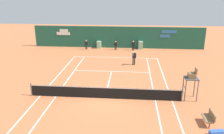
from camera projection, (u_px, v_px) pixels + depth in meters
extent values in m
plane|color=#C67042|center=(105.00, 98.00, 18.39)|extent=(80.00, 80.00, 0.00)
cube|color=white|center=(115.00, 57.00, 29.43)|extent=(10.60, 0.10, 0.01)
cube|color=white|center=(40.00, 96.00, 18.81)|extent=(0.10, 23.40, 0.01)
cube|color=white|center=(56.00, 96.00, 18.71)|extent=(0.10, 23.40, 0.01)
cube|color=white|center=(155.00, 100.00, 18.06)|extent=(0.10, 23.40, 0.01)
cube|color=white|center=(172.00, 101.00, 17.96)|extent=(0.10, 23.40, 0.01)
cube|color=white|center=(112.00, 71.00, 24.43)|extent=(8.00, 0.10, 0.01)
cube|color=white|center=(109.00, 83.00, 21.41)|extent=(0.10, 6.40, 0.01)
cube|color=white|center=(115.00, 58.00, 29.29)|extent=(0.10, 0.24, 0.01)
cylinder|color=#4C4C51|center=(31.00, 90.00, 18.70)|extent=(0.10, 0.10, 1.07)
cylinder|color=#4C4C51|center=(182.00, 95.00, 17.73)|extent=(0.10, 0.10, 1.07)
cube|color=black|center=(105.00, 93.00, 18.23)|extent=(12.00, 0.03, 0.95)
cube|color=white|center=(105.00, 88.00, 18.09)|extent=(12.00, 0.04, 0.06)
cube|color=#1E5642|center=(118.00, 37.00, 33.94)|extent=(25.00, 0.24, 3.15)
cube|color=#2D6BA8|center=(165.00, 36.00, 33.15)|extent=(1.44, 0.02, 0.44)
cube|color=white|center=(64.00, 31.00, 34.18)|extent=(1.25, 0.02, 0.44)
cube|color=white|center=(63.00, 33.00, 34.32)|extent=(2.03, 0.02, 0.44)
cube|color=#2D6BA8|center=(169.00, 32.00, 32.91)|extent=(2.11, 0.02, 0.44)
cube|color=#8CB793|center=(99.00, 45.00, 33.98)|extent=(0.60, 0.70, 1.04)
cube|color=#8CB793|center=(141.00, 45.00, 33.47)|extent=(0.63, 0.70, 1.12)
cylinder|color=#47474C|center=(185.00, 91.00, 17.63)|extent=(0.07, 0.07, 1.73)
cylinder|color=#47474C|center=(183.00, 86.00, 18.48)|extent=(0.07, 0.07, 1.73)
cylinder|color=#47474C|center=(197.00, 91.00, 17.55)|extent=(0.07, 0.07, 1.73)
cylinder|color=#47474C|center=(194.00, 87.00, 18.40)|extent=(0.07, 0.07, 1.73)
cylinder|color=#47474C|center=(184.00, 93.00, 18.16)|extent=(0.04, 0.81, 0.04)
cylinder|color=#47474C|center=(184.00, 87.00, 18.00)|extent=(0.04, 0.81, 0.04)
cube|color=#47474C|center=(191.00, 78.00, 17.73)|extent=(1.00, 1.00, 0.06)
cube|color=olive|center=(192.00, 75.00, 17.66)|extent=(0.52, 0.56, 0.40)
cube|color=olive|center=(196.00, 71.00, 17.51)|extent=(0.06, 0.56, 0.45)
cylinder|color=#38383D|center=(209.00, 126.00, 14.35)|extent=(0.06, 0.06, 0.38)
cylinder|color=#38383D|center=(205.00, 117.00, 15.28)|extent=(0.06, 0.06, 0.38)
cube|color=olive|center=(207.00, 118.00, 14.74)|extent=(0.48, 1.15, 0.08)
cube|color=olive|center=(212.00, 115.00, 14.64)|extent=(0.06, 1.15, 0.42)
cube|color=blue|center=(217.00, 133.00, 13.67)|extent=(0.92, 0.49, 0.32)
sphere|color=blue|center=(224.00, 132.00, 13.73)|extent=(0.29, 0.29, 0.28)
cylinder|color=black|center=(135.00, 61.00, 26.45)|extent=(0.13, 0.13, 0.82)
cylinder|color=black|center=(133.00, 61.00, 26.42)|extent=(0.13, 0.13, 0.82)
cube|color=black|center=(134.00, 56.00, 26.21)|extent=(0.41, 0.29, 0.57)
sphere|color=#8C664C|center=(134.00, 52.00, 26.09)|extent=(0.22, 0.22, 0.22)
cylinder|color=white|center=(134.00, 51.00, 26.06)|extent=(0.21, 0.21, 0.06)
cylinder|color=black|center=(136.00, 56.00, 26.26)|extent=(0.09, 0.09, 0.55)
cylinder|color=#8C664C|center=(133.00, 54.00, 25.85)|extent=(0.22, 0.56, 0.09)
cylinder|color=black|center=(133.00, 54.00, 25.55)|extent=(0.03, 0.03, 0.22)
torus|color=yellow|center=(133.00, 52.00, 25.47)|extent=(0.30, 0.10, 0.30)
cylinder|color=silver|center=(133.00, 52.00, 25.47)|extent=(0.25, 0.07, 0.26)
cylinder|color=black|center=(87.00, 47.00, 33.36)|extent=(0.11, 0.11, 0.67)
cylinder|color=black|center=(86.00, 47.00, 33.37)|extent=(0.11, 0.11, 0.67)
cube|color=black|center=(86.00, 43.00, 33.18)|extent=(0.31, 0.19, 0.47)
sphere|color=beige|center=(86.00, 41.00, 33.08)|extent=(0.18, 0.18, 0.18)
cylinder|color=black|center=(87.00, 43.00, 33.19)|extent=(0.07, 0.07, 0.45)
cylinder|color=black|center=(85.00, 43.00, 33.20)|extent=(0.07, 0.07, 0.45)
cylinder|color=black|center=(116.00, 48.00, 33.01)|extent=(0.11, 0.11, 0.65)
cylinder|color=black|center=(115.00, 48.00, 33.03)|extent=(0.11, 0.11, 0.65)
cube|color=black|center=(116.00, 44.00, 32.85)|extent=(0.30, 0.18, 0.45)
sphere|color=beige|center=(116.00, 42.00, 32.75)|extent=(0.18, 0.18, 0.18)
cylinder|color=black|center=(117.00, 44.00, 32.84)|extent=(0.07, 0.07, 0.44)
cylinder|color=black|center=(114.00, 44.00, 32.88)|extent=(0.07, 0.07, 0.44)
cylinder|color=black|center=(134.00, 48.00, 32.80)|extent=(0.11, 0.11, 0.70)
cylinder|color=black|center=(132.00, 48.00, 32.83)|extent=(0.11, 0.11, 0.70)
cube|color=black|center=(133.00, 44.00, 32.63)|extent=(0.34, 0.23, 0.49)
sphere|color=beige|center=(133.00, 41.00, 32.52)|extent=(0.19, 0.19, 0.19)
cylinder|color=black|center=(135.00, 44.00, 32.59)|extent=(0.07, 0.07, 0.47)
cylinder|color=black|center=(132.00, 44.00, 32.68)|extent=(0.07, 0.07, 0.47)
sphere|color=#CCE033|center=(92.00, 74.00, 23.69)|extent=(0.07, 0.07, 0.07)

